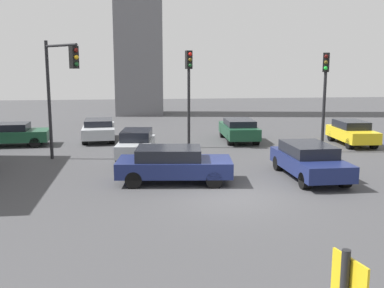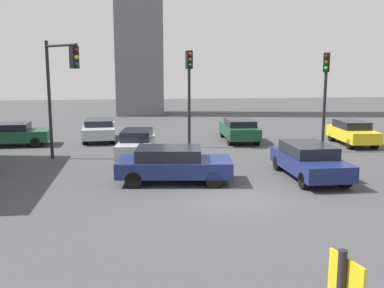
{
  "view_description": "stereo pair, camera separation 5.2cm",
  "coord_description": "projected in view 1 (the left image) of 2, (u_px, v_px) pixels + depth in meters",
  "views": [
    {
      "loc": [
        -3.32,
        -14.96,
        4.59
      ],
      "look_at": [
        -1.0,
        3.39,
        1.35
      ],
      "focal_mm": 41.83,
      "sensor_mm": 36.0,
      "label": 1
    },
    {
      "loc": [
        -3.27,
        -14.96,
        4.59
      ],
      "look_at": [
        -1.0,
        3.39,
        1.35
      ],
      "focal_mm": 41.83,
      "sensor_mm": 36.0,
      "label": 2
    }
  ],
  "objects": [
    {
      "name": "car_8",
      "position": [
        239.0,
        129.0,
        27.53
      ],
      "size": [
        2.02,
        4.43,
        1.37
      ],
      "rotation": [
        0.0,
        0.0,
        1.53
      ],
      "color": "#19472D",
      "rests_on": "ground_plane"
    },
    {
      "name": "traffic_light_0",
      "position": [
        60.0,
        77.0,
        20.9
      ],
      "size": [
        1.83,
        2.2,
        5.79
      ],
      "rotation": [
        0.0,
        0.0,
        -0.89
      ],
      "color": "black",
      "rests_on": "ground_plane"
    },
    {
      "name": "car_5",
      "position": [
        136.0,
        144.0,
        22.36
      ],
      "size": [
        2.06,
        4.07,
        1.42
      ],
      "rotation": [
        0.0,
        0.0,
        -1.69
      ],
      "color": "#ADB2B7",
      "rests_on": "ground_plane"
    },
    {
      "name": "car_3",
      "position": [
        173.0,
        164.0,
        17.75
      ],
      "size": [
        4.71,
        2.51,
        1.41
      ],
      "rotation": [
        0.0,
        0.0,
        -0.11
      ],
      "color": "navy",
      "rests_on": "ground_plane"
    },
    {
      "name": "car_0",
      "position": [
        352.0,
        132.0,
        26.31
      ],
      "size": [
        1.9,
        4.08,
        1.41
      ],
      "rotation": [
        0.0,
        0.0,
        -1.62
      ],
      "color": "yellow",
      "rests_on": "ground_plane"
    },
    {
      "name": "traffic_light_1",
      "position": [
        189.0,
        81.0,
        24.8
      ],
      "size": [
        0.4,
        0.49,
        5.42
      ],
      "rotation": [
        0.0,
        0.0,
        -1.29
      ],
      "color": "black",
      "rests_on": "ground_plane"
    },
    {
      "name": "ground_plane",
      "position": [
        232.0,
        197.0,
        15.82
      ],
      "size": [
        96.15,
        96.15,
        0.0
      ],
      "primitive_type": "plane",
      "color": "#424244"
    },
    {
      "name": "car_1",
      "position": [
        99.0,
        129.0,
        27.8
      ],
      "size": [
        2.11,
        4.24,
        1.31
      ],
      "rotation": [
        0.0,
        0.0,
        -1.52
      ],
      "color": "#ADB2B7",
      "rests_on": "ground_plane"
    },
    {
      "name": "car_6",
      "position": [
        10.0,
        134.0,
        25.87
      ],
      "size": [
        4.31,
        2.05,
        1.32
      ],
      "rotation": [
        0.0,
        0.0,
        0.04
      ],
      "color": "#19472D",
      "rests_on": "ground_plane"
    },
    {
      "name": "traffic_light_2",
      "position": [
        325.0,
        84.0,
        23.56
      ],
      "size": [
        0.43,
        0.49,
        5.27
      ],
      "rotation": [
        0.0,
        0.0,
        -2.04
      ],
      "color": "black",
      "rests_on": "ground_plane"
    },
    {
      "name": "car_7",
      "position": [
        309.0,
        160.0,
        18.47
      ],
      "size": [
        1.96,
        4.61,
        1.41
      ],
      "rotation": [
        0.0,
        0.0,
        -1.56
      ],
      "color": "navy",
      "rests_on": "ground_plane"
    }
  ]
}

